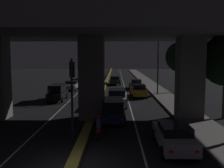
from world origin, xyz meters
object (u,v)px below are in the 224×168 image
Objects in this scene: car_taxi_yellow_fourth at (138,90)px; car_grey_fifth at (136,84)px; car_silver_lead at (174,135)px; car_white_fourth_oncoming at (86,76)px; car_silver_second_oncoming at (71,85)px; car_white_third at (117,97)px; car_black_lead_oncoming at (57,92)px; car_taxi_yellow_third_oncoming at (97,78)px; motorcycle_red_filtering_near at (98,128)px; street_lamp at (155,57)px; car_dark_green_sixth at (115,80)px; traffic_light_left_of_median at (72,85)px; car_dark_blue_second at (113,110)px.

car_taxi_yellow_fourth is 8.58m from car_grey_fifth.
car_silver_lead is 1.01× the size of car_white_fourth_oncoming.
car_silver_lead reaches higher than car_silver_second_oncoming.
car_white_third is 7.93m from car_black_lead_oncoming.
car_taxi_yellow_third_oncoming is (3.24, 10.46, 0.17)m from car_silver_second_oncoming.
motorcycle_red_filtering_near is at bearing 6.80° from car_taxi_yellow_third_oncoming.
car_silver_second_oncoming is at bearing 158.30° from street_lamp.
car_silver_second_oncoming is at bearing 52.83° from car_taxi_yellow_fourth.
street_lamp reaches higher than car_black_lead_oncoming.
car_dark_green_sixth is at bearing 9.21° from car_taxi_yellow_fourth.
traffic_light_left_of_median is 1.06× the size of car_silver_lead.
car_silver_lead reaches higher than motorcycle_red_filtering_near.
motorcycle_red_filtering_near is (5.81, -14.28, -0.39)m from car_black_lead_oncoming.
street_lamp is at bearing -5.12° from car_silver_lead.
car_silver_lead is 2.65× the size of motorcycle_red_filtering_near.
car_silver_second_oncoming is (-10.18, 26.02, -0.02)m from car_silver_lead.
car_dark_blue_second is at bearing 9.07° from car_taxi_yellow_third_oncoming.
car_silver_lead is 1.15× the size of car_silver_second_oncoming.
traffic_light_left_of_median is 1.07× the size of car_dark_green_sixth.
car_white_fourth_oncoming is at bearing 25.91° from car_grey_fifth.
car_taxi_yellow_fourth is 0.91× the size of car_black_lead_oncoming.
car_white_third is at bearing 61.53° from car_black_lead_oncoming.
car_silver_second_oncoming is 20.47m from car_white_fourth_oncoming.
traffic_light_left_of_median is 32.88m from car_dark_green_sixth.
car_dark_green_sixth is (2.50, 32.67, -2.64)m from traffic_light_left_of_median.
traffic_light_left_of_median is 1.04× the size of car_grey_fifth.
car_white_fourth_oncoming is (-9.92, 27.32, -0.10)m from car_taxi_yellow_fourth.
traffic_light_left_of_median is 34.96m from car_taxi_yellow_third_oncoming.
street_lamp reaches higher than car_grey_fifth.
car_silver_lead is 47.61m from car_white_fourth_oncoming.
car_dark_green_sixth is (-3.41, 6.56, 0.04)m from car_grey_fifth.
street_lamp reaches higher than car_silver_second_oncoming.
traffic_light_left_of_median is at bearing 150.98° from car_dark_blue_second.
street_lamp is 4.78× the size of motorcycle_red_filtering_near.
car_white_fourth_oncoming is (-0.10, 30.20, -0.27)m from car_black_lead_oncoming.
car_white_third reaches higher than car_white_fourth_oncoming.
car_silver_lead is 27.94m from car_silver_second_oncoming.
car_taxi_yellow_third_oncoming reaches higher than motorcycle_red_filtering_near.
car_taxi_yellow_third_oncoming is (3.22, 20.19, -0.07)m from car_black_lead_oncoming.
car_dark_green_sixth is 2.64× the size of motorcycle_red_filtering_near.
car_taxi_yellow_fourth is (-2.37, -1.99, -4.25)m from street_lamp.
car_taxi_yellow_third_oncoming is 34.56m from motorcycle_red_filtering_near.
traffic_light_left_of_median is 1.06× the size of car_black_lead_oncoming.
car_taxi_yellow_fourth reaches higher than motorcycle_red_filtering_near.
car_taxi_yellow_third_oncoming is at bearing 11.13° from car_silver_lead.
street_lamp is 14.86m from car_dark_green_sixth.
car_taxi_yellow_fourth is at bearing 22.72° from car_white_fourth_oncoming.
car_black_lead_oncoming is at bearing 0.81° from car_silver_second_oncoming.
car_black_lead_oncoming is at bearing -158.21° from street_lamp.
car_black_lead_oncoming is at bearing 158.18° from car_dark_green_sixth.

